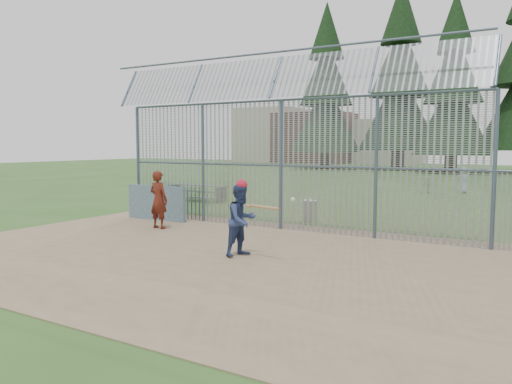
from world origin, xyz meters
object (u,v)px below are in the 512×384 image
Objects in this scene: batter at (242,220)px; bleacher at (196,192)px; trash_can at (310,211)px; dugout_wall at (156,203)px; onlooker at (159,200)px.

batter is 12.03m from bleacher.
trash_can is 0.27× the size of bleacher.
trash_can is (-0.87, 5.70, -0.49)m from batter.
dugout_wall is 3.05× the size of trash_can.
batter reaches higher than trash_can.
batter is 0.57× the size of bleacher.
batter is 0.94× the size of onlooker.
onlooker reaches higher than bleacher.
batter is at bearing 157.39° from onlooker.
bleacher is at bearing 114.72° from dugout_wall.
onlooker is 7.93m from bleacher.
batter reaches higher than bleacher.
dugout_wall is 6.45m from batter.
trash_can is at bearing -130.78° from onlooker.
trash_can is at bearing -23.11° from bleacher.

